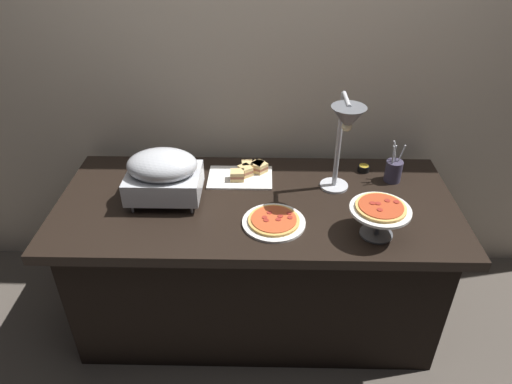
{
  "coord_description": "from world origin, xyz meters",
  "views": [
    {
      "loc": [
        0.04,
        -1.83,
        2.02
      ],
      "look_at": [
        -0.0,
        0.0,
        0.81
      ],
      "focal_mm": 32.65,
      "sensor_mm": 36.0,
      "label": 1
    }
  ],
  "objects_px": {
    "sandwich_platter": "(246,173)",
    "sauce_cup_near": "(364,168)",
    "pizza_plate_center": "(380,212)",
    "utensil_holder": "(393,170)",
    "pizza_plate_front": "(274,221)",
    "chafing_dish": "(163,174)",
    "heat_lamp": "(346,127)"
  },
  "relations": [
    {
      "from": "sandwich_platter",
      "to": "sauce_cup_near",
      "type": "bearing_deg",
      "value": 6.24
    },
    {
      "from": "pizza_plate_center",
      "to": "sauce_cup_near",
      "type": "relative_size",
      "value": 4.13
    },
    {
      "from": "utensil_holder",
      "to": "sauce_cup_near",
      "type": "bearing_deg",
      "value": 145.1
    },
    {
      "from": "pizza_plate_center",
      "to": "sandwich_platter",
      "type": "height_order",
      "value": "pizza_plate_center"
    },
    {
      "from": "pizza_plate_front",
      "to": "utensil_holder",
      "type": "xyz_separation_m",
      "value": [
        0.61,
        0.38,
        0.05
      ]
    },
    {
      "from": "chafing_dish",
      "to": "pizza_plate_front",
      "type": "height_order",
      "value": "chafing_dish"
    },
    {
      "from": "chafing_dish",
      "to": "pizza_plate_front",
      "type": "relative_size",
      "value": 1.21
    },
    {
      "from": "chafing_dish",
      "to": "sauce_cup_near",
      "type": "xyz_separation_m",
      "value": [
        0.99,
        0.29,
        -0.13
      ]
    },
    {
      "from": "pizza_plate_front",
      "to": "chafing_dish",
      "type": "bearing_deg",
      "value": 160.85
    },
    {
      "from": "chafing_dish",
      "to": "heat_lamp",
      "type": "xyz_separation_m",
      "value": [
        0.82,
        0.01,
        0.24
      ]
    },
    {
      "from": "sandwich_platter",
      "to": "utensil_holder",
      "type": "xyz_separation_m",
      "value": [
        0.75,
        -0.02,
        0.04
      ]
    },
    {
      "from": "sauce_cup_near",
      "to": "utensil_holder",
      "type": "distance_m",
      "value": 0.16
    },
    {
      "from": "heat_lamp",
      "to": "pizza_plate_front",
      "type": "bearing_deg",
      "value": -148.56
    },
    {
      "from": "chafing_dish",
      "to": "sauce_cup_near",
      "type": "relative_size",
      "value": 5.49
    },
    {
      "from": "chafing_dish",
      "to": "sandwich_platter",
      "type": "height_order",
      "value": "chafing_dish"
    },
    {
      "from": "heat_lamp",
      "to": "sandwich_platter",
      "type": "xyz_separation_m",
      "value": [
        -0.45,
        0.21,
        -0.37
      ]
    },
    {
      "from": "heat_lamp",
      "to": "chafing_dish",
      "type": "bearing_deg",
      "value": -179.45
    },
    {
      "from": "pizza_plate_center",
      "to": "sauce_cup_near",
      "type": "bearing_deg",
      "value": 86.09
    },
    {
      "from": "heat_lamp",
      "to": "pizza_plate_front",
      "type": "distance_m",
      "value": 0.52
    },
    {
      "from": "pizza_plate_front",
      "to": "sandwich_platter",
      "type": "bearing_deg",
      "value": 109.53
    },
    {
      "from": "chafing_dish",
      "to": "pizza_plate_center",
      "type": "height_order",
      "value": "chafing_dish"
    },
    {
      "from": "chafing_dish",
      "to": "utensil_holder",
      "type": "xyz_separation_m",
      "value": [
        1.12,
        0.2,
        -0.09
      ]
    },
    {
      "from": "pizza_plate_center",
      "to": "sauce_cup_near",
      "type": "height_order",
      "value": "pizza_plate_center"
    },
    {
      "from": "heat_lamp",
      "to": "sandwich_platter",
      "type": "bearing_deg",
      "value": 154.47
    },
    {
      "from": "sauce_cup_near",
      "to": "utensil_holder",
      "type": "xyz_separation_m",
      "value": [
        0.13,
        -0.09,
        0.04
      ]
    },
    {
      "from": "pizza_plate_front",
      "to": "pizza_plate_center",
      "type": "bearing_deg",
      "value": -8.53
    },
    {
      "from": "chafing_dish",
      "to": "heat_lamp",
      "type": "distance_m",
      "value": 0.85
    },
    {
      "from": "chafing_dish",
      "to": "pizza_plate_center",
      "type": "xyz_separation_m",
      "value": [
        0.95,
        -0.24,
        -0.03
      ]
    },
    {
      "from": "heat_lamp",
      "to": "sandwich_platter",
      "type": "height_order",
      "value": "heat_lamp"
    },
    {
      "from": "sauce_cup_near",
      "to": "utensil_holder",
      "type": "height_order",
      "value": "utensil_holder"
    },
    {
      "from": "sandwich_platter",
      "to": "sauce_cup_near",
      "type": "distance_m",
      "value": 0.62
    },
    {
      "from": "pizza_plate_center",
      "to": "utensil_holder",
      "type": "height_order",
      "value": "utensil_holder"
    }
  ]
}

